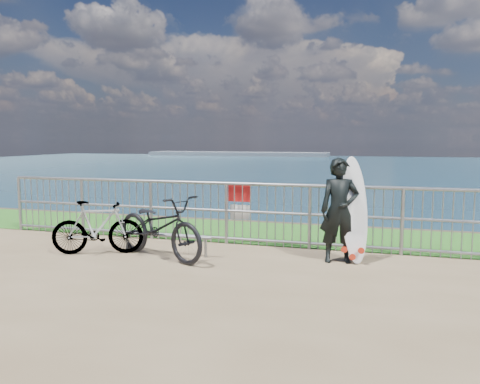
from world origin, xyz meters
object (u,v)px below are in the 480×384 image
(bicycle_near, at_px, (159,226))
(bicycle_far, at_px, (98,227))
(surfer, at_px, (339,210))
(surfboard, at_px, (354,214))

(bicycle_near, xyz_separation_m, bicycle_far, (-1.09, -0.06, -0.07))
(surfer, relative_size, bicycle_near, 0.83)
(surfer, bearing_deg, bicycle_far, 177.06)
(bicycle_near, bearing_deg, surfer, -54.39)
(bicycle_far, bearing_deg, surfer, -103.08)
(bicycle_far, bearing_deg, bicycle_near, -108.67)
(surfboard, xyz_separation_m, bicycle_near, (-2.98, -0.60, -0.24))
(bicycle_far, bearing_deg, surfboard, -102.75)
(surfer, distance_m, surfboard, 0.23)
(surfboard, height_order, bicycle_far, surfboard)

